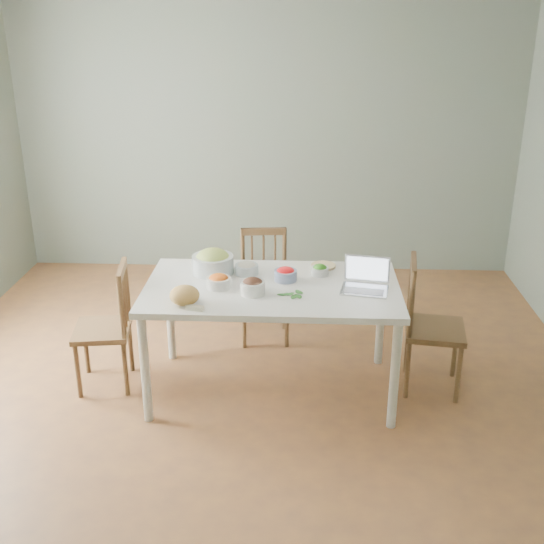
{
  "coord_description": "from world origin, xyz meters",
  "views": [
    {
      "loc": [
        0.37,
        -4.13,
        2.58
      ],
      "look_at": [
        0.17,
        0.05,
        0.91
      ],
      "focal_mm": 44.03,
      "sensor_mm": 36.0,
      "label": 1
    }
  ],
  "objects_px": {
    "chair_right": "(435,327)",
    "bread_boule": "(185,295)",
    "chair_far": "(265,288)",
    "dining_table": "(272,339)",
    "chair_left": "(102,327)",
    "bowl_squash": "(213,261)",
    "laptop": "(365,276)"
  },
  "relations": [
    {
      "from": "chair_right",
      "to": "laptop",
      "type": "xyz_separation_m",
      "value": [
        -0.53,
        -0.16,
        0.44
      ]
    },
    {
      "from": "dining_table",
      "to": "bowl_squash",
      "type": "xyz_separation_m",
      "value": [
        -0.43,
        0.22,
        0.49
      ]
    },
    {
      "from": "chair_right",
      "to": "bowl_squash",
      "type": "relative_size",
      "value": 3.29
    },
    {
      "from": "chair_far",
      "to": "chair_right",
      "type": "relative_size",
      "value": 0.94
    },
    {
      "from": "dining_table",
      "to": "bowl_squash",
      "type": "relative_size",
      "value": 5.88
    },
    {
      "from": "bread_boule",
      "to": "laptop",
      "type": "height_order",
      "value": "laptop"
    },
    {
      "from": "bowl_squash",
      "to": "chair_far",
      "type": "bearing_deg",
      "value": 60.34
    },
    {
      "from": "chair_far",
      "to": "bowl_squash",
      "type": "bearing_deg",
      "value": -125.36
    },
    {
      "from": "bread_boule",
      "to": "bowl_squash",
      "type": "height_order",
      "value": "bowl_squash"
    },
    {
      "from": "dining_table",
      "to": "chair_left",
      "type": "relative_size",
      "value": 1.89
    },
    {
      "from": "chair_right",
      "to": "dining_table",
      "type": "bearing_deg",
      "value": 102.59
    },
    {
      "from": "bread_boule",
      "to": "laptop",
      "type": "relative_size",
      "value": 0.62
    },
    {
      "from": "chair_left",
      "to": "bowl_squash",
      "type": "relative_size",
      "value": 3.12
    },
    {
      "from": "chair_far",
      "to": "bowl_squash",
      "type": "xyz_separation_m",
      "value": [
        -0.33,
        -0.58,
        0.44
      ]
    },
    {
      "from": "chair_right",
      "to": "bread_boule",
      "type": "bearing_deg",
      "value": 112.1
    },
    {
      "from": "chair_right",
      "to": "laptop",
      "type": "height_order",
      "value": "laptop"
    },
    {
      "from": "chair_right",
      "to": "bread_boule",
      "type": "distance_m",
      "value": 1.79
    },
    {
      "from": "chair_left",
      "to": "bowl_squash",
      "type": "height_order",
      "value": "bowl_squash"
    },
    {
      "from": "chair_left",
      "to": "laptop",
      "type": "height_order",
      "value": "laptop"
    },
    {
      "from": "laptop",
      "to": "chair_right",
      "type": "bearing_deg",
      "value": 27.23
    },
    {
      "from": "dining_table",
      "to": "chair_right",
      "type": "relative_size",
      "value": 1.79
    },
    {
      "from": "chair_far",
      "to": "bread_boule",
      "type": "height_order",
      "value": "bread_boule"
    },
    {
      "from": "chair_far",
      "to": "chair_right",
      "type": "xyz_separation_m",
      "value": [
        1.25,
        -0.71,
        0.03
      ]
    },
    {
      "from": "chair_right",
      "to": "laptop",
      "type": "relative_size",
      "value": 3.15
    },
    {
      "from": "dining_table",
      "to": "chair_left",
      "type": "xyz_separation_m",
      "value": [
        -1.22,
        0.02,
        0.05
      ]
    },
    {
      "from": "dining_table",
      "to": "chair_far",
      "type": "bearing_deg",
      "value": 97.05
    },
    {
      "from": "dining_table",
      "to": "bowl_squash",
      "type": "height_order",
      "value": "bowl_squash"
    },
    {
      "from": "dining_table",
      "to": "chair_far",
      "type": "height_order",
      "value": "chair_far"
    },
    {
      "from": "chair_right",
      "to": "bread_boule",
      "type": "relative_size",
      "value": 5.05
    },
    {
      "from": "dining_table",
      "to": "chair_right",
      "type": "bearing_deg",
      "value": 4.61
    },
    {
      "from": "chair_left",
      "to": "laptop",
      "type": "relative_size",
      "value": 2.99
    },
    {
      "from": "chair_right",
      "to": "bowl_squash",
      "type": "height_order",
      "value": "bowl_squash"
    }
  ]
}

